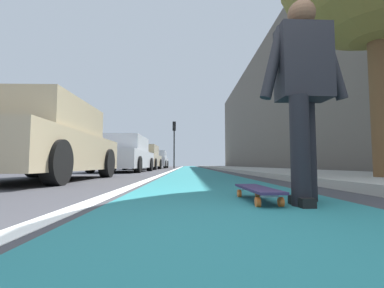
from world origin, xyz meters
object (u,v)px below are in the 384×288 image
object	(u,v)px
skater_person	(303,85)
parked_car_near	(43,143)
parked_car_end	(156,160)
skateboard	(257,190)
parked_car_far	(144,158)
parked_car_mid	(124,155)
traffic_light	(174,136)

from	to	relation	value
skater_person	parked_car_near	size ratio (longest dim) A/B	0.39
parked_car_near	parked_car_end	world-z (taller)	parked_car_near
skateboard	parked_car_far	bearing A→B (deg)	12.62
parked_car_mid	traffic_light	size ratio (longest dim) A/B	1.11
skater_person	parked_car_far	world-z (taller)	skater_person
parked_car_mid	skateboard	bearing A→B (deg)	-160.56
parked_car_far	parked_car_end	size ratio (longest dim) A/B	1.03
parked_car_near	parked_car_far	bearing A→B (deg)	-0.12
parked_car_mid	parked_car_far	world-z (taller)	parked_car_far
skateboard	parked_car_near	distance (m)	4.51
skater_person	parked_car_mid	size ratio (longest dim) A/B	0.36
parked_car_mid	parked_car_end	bearing A→B (deg)	0.34
parked_car_near	parked_car_far	distance (m)	11.82
skateboard	parked_car_end	world-z (taller)	parked_car_end
skateboard	parked_car_far	world-z (taller)	parked_car_far
skater_person	traffic_light	size ratio (longest dim) A/B	0.40
parked_car_mid	parked_car_end	world-z (taller)	parked_car_end
skateboard	parked_car_mid	distance (m)	9.78
parked_car_far	skateboard	bearing A→B (deg)	-167.38
skater_person	traffic_light	bearing A→B (deg)	5.49
skater_person	parked_car_mid	xyz separation A→B (m)	(9.35, 3.60, -0.24)
traffic_light	skateboard	bearing A→B (deg)	-175.37
parked_car_near	parked_car_far	xyz separation A→B (m)	(11.82, -0.02, -0.00)
skater_person	parked_car_near	distance (m)	4.83
skateboard	traffic_light	size ratio (longest dim) A/B	0.21
parked_car_mid	skater_person	bearing A→B (deg)	-158.98
skater_person	parked_car_mid	distance (m)	10.02
parked_car_near	traffic_light	xyz separation A→B (m)	(18.74, -1.58, 2.11)
parked_car_mid	parked_car_far	size ratio (longest dim) A/B	1.08
parked_car_far	traffic_light	xyz separation A→B (m)	(6.91, -1.56, 2.11)
parked_car_mid	parked_car_end	distance (m)	12.23
skateboard	parked_car_end	bearing A→B (deg)	8.81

